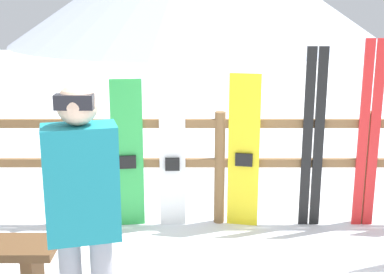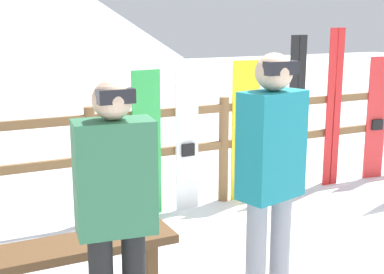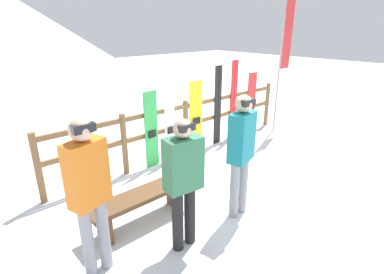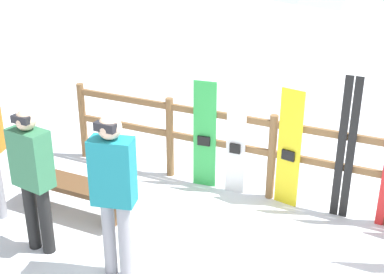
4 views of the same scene
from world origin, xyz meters
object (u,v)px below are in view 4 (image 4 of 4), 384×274
at_px(bench, 72,190).
at_px(person_plaid_green, 32,172).
at_px(snowboard_yellow, 289,149).
at_px(ski_pair_black, 346,149).
at_px(snowboard_green, 205,135).
at_px(person_teal, 113,186).
at_px(snowboard_white, 236,143).

distance_m(bench, person_plaid_green, 0.92).
relative_size(snowboard_yellow, ski_pair_black, 0.86).
bearing_deg(snowboard_yellow, snowboard_green, -180.00).
height_order(person_teal, snowboard_yellow, person_teal).
height_order(snowboard_white, ski_pair_black, ski_pair_black).
bearing_deg(snowboard_white, person_plaid_green, -124.36).
bearing_deg(bench, person_plaid_green, -80.81).
distance_m(person_plaid_green, snowboard_green, 2.24).
bearing_deg(snowboard_yellow, person_teal, -117.99).
relative_size(bench, snowboard_white, 1.06).
distance_m(bench, snowboard_white, 2.02).
relative_size(bench, ski_pair_black, 0.85).
distance_m(snowboard_yellow, ski_pair_black, 0.65).
bearing_deg(bench, snowboard_white, 41.30).
xyz_separation_m(bench, snowboard_green, (1.07, 1.31, 0.37)).
relative_size(person_plaid_green, person_teal, 0.94).
distance_m(snowboard_green, snowboard_white, 0.42).
bearing_deg(person_teal, snowboard_green, 90.05).
height_order(bench, ski_pair_black, ski_pair_black).
bearing_deg(ski_pair_black, snowboard_green, -179.88).
bearing_deg(bench, ski_pair_black, 25.22).
bearing_deg(snowboard_green, person_teal, -89.95).
bearing_deg(snowboard_green, snowboard_white, -0.01).
xyz_separation_m(bench, person_teal, (1.08, -0.72, 0.66)).
relative_size(bench, person_plaid_green, 0.92).
xyz_separation_m(snowboard_white, ski_pair_black, (1.30, 0.00, 0.17)).
height_order(person_teal, ski_pair_black, ski_pair_black).
height_order(snowboard_green, snowboard_yellow, snowboard_yellow).
relative_size(person_plaid_green, snowboard_yellow, 1.08).
height_order(person_plaid_green, snowboard_white, person_plaid_green).
xyz_separation_m(bench, ski_pair_black, (2.79, 1.31, 0.52)).
xyz_separation_m(person_teal, ski_pair_black, (1.71, 2.03, -0.14)).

